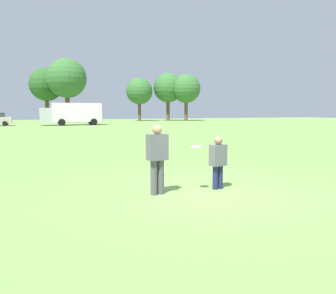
{
  "coord_description": "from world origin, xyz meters",
  "views": [
    {
      "loc": [
        -4.06,
        -7.6,
        2.15
      ],
      "look_at": [
        -0.03,
        2.82,
        0.93
      ],
      "focal_mm": 35.89,
      "sensor_mm": 36.0,
      "label": 1
    }
  ],
  "objects_px": {
    "box_truck": "(72,113)",
    "player_thrower": "(157,155)",
    "frisbee": "(196,147)",
    "traffic_cone": "(158,151)",
    "player_defender": "(218,160)"
  },
  "relations": [
    {
      "from": "player_defender",
      "to": "traffic_cone",
      "type": "distance_m",
      "value": 7.15
    },
    {
      "from": "player_thrower",
      "to": "frisbee",
      "type": "relative_size",
      "value": 6.64
    },
    {
      "from": "player_thrower",
      "to": "traffic_cone",
      "type": "xyz_separation_m",
      "value": [
        2.51,
        7.06,
        -0.78
      ]
    },
    {
      "from": "traffic_cone",
      "to": "box_truck",
      "type": "xyz_separation_m",
      "value": [
        -0.61,
        35.36,
        1.52
      ]
    },
    {
      "from": "player_thrower",
      "to": "player_defender",
      "type": "relative_size",
      "value": 1.25
    },
    {
      "from": "frisbee",
      "to": "traffic_cone",
      "type": "bearing_deg",
      "value": 78.47
    },
    {
      "from": "player_defender",
      "to": "frisbee",
      "type": "distance_m",
      "value": 0.8
    },
    {
      "from": "frisbee",
      "to": "traffic_cone",
      "type": "xyz_separation_m",
      "value": [
        1.46,
        7.15,
        -0.97
      ]
    },
    {
      "from": "box_truck",
      "to": "player_thrower",
      "type": "bearing_deg",
      "value": -92.56
    },
    {
      "from": "player_thrower",
      "to": "box_truck",
      "type": "xyz_separation_m",
      "value": [
        1.89,
        42.41,
        0.74
      ]
    },
    {
      "from": "frisbee",
      "to": "box_truck",
      "type": "xyz_separation_m",
      "value": [
        0.84,
        42.51,
        0.55
      ]
    },
    {
      "from": "frisbee",
      "to": "box_truck",
      "type": "relative_size",
      "value": 0.03
    },
    {
      "from": "box_truck",
      "to": "player_defender",
      "type": "bearing_deg",
      "value": -90.2
    },
    {
      "from": "traffic_cone",
      "to": "box_truck",
      "type": "bearing_deg",
      "value": 91.0
    },
    {
      "from": "player_thrower",
      "to": "traffic_cone",
      "type": "distance_m",
      "value": 7.53
    }
  ]
}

